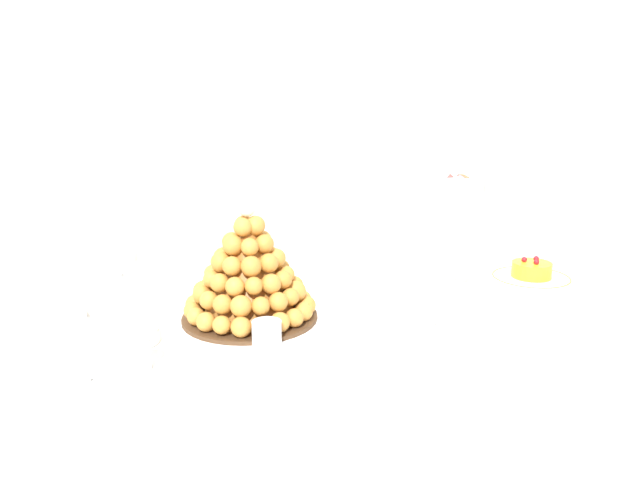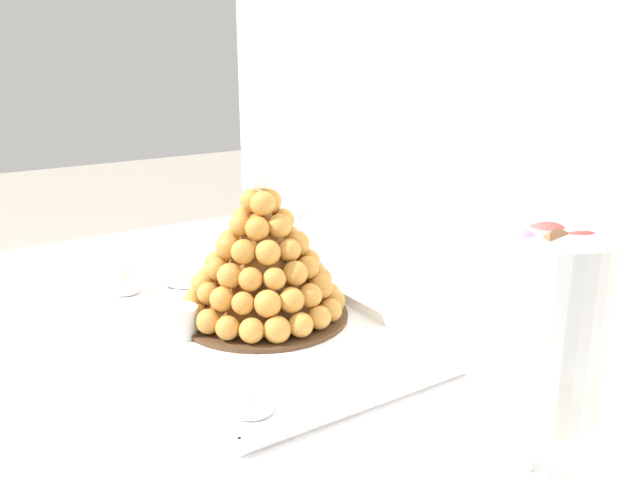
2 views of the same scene
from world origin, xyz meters
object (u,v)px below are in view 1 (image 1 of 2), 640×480
serving_tray (254,325)px  creme_brulee_ramekin (136,335)px  dessert_cup_centre (391,318)px  fruit_tart_plate (531,274)px  croquembouche (249,274)px  dessert_cup_mid_left (267,334)px  dessert_cup_left (135,355)px  wine_glass (121,258)px  macaron_goblet (454,218)px

serving_tray → creme_brulee_ramekin: bearing=-177.8°
dessert_cup_centre → fruit_tart_plate: size_ratio=0.29×
croquembouche → dessert_cup_mid_left: size_ratio=5.01×
serving_tray → dessert_cup_left: size_ratio=11.86×
dessert_cup_centre → wine_glass: size_ratio=0.38×
macaron_goblet → fruit_tart_plate: macaron_goblet is taller
serving_tray → croquembouche: (-0.00, 0.03, 0.10)m
serving_tray → macaron_goblet: 0.54m
dessert_cup_mid_left → wine_glass: size_ratio=0.37×
dessert_cup_centre → fruit_tart_plate: bearing=19.7°
dessert_cup_mid_left → fruit_tart_plate: (0.75, 0.17, -0.01)m
fruit_tart_plate → dessert_cup_centre: bearing=-160.3°
serving_tray → fruit_tart_plate: 0.74m
dessert_cup_left → macaron_goblet: size_ratio=0.19×
croquembouche → wine_glass: 0.32m
croquembouche → dessert_cup_centre: size_ratio=4.82×
dessert_cup_mid_left → dessert_cup_centre: dessert_cup_mid_left is taller
serving_tray → dessert_cup_mid_left: (-0.01, -0.11, 0.02)m
dessert_cup_left → wine_glass: bearing=88.1°
croquembouche → dessert_cup_left: croquembouche is taller
dessert_cup_centre → wine_glass: (-0.48, 0.37, 0.08)m
dessert_cup_mid_left → wine_glass: 0.43m
dessert_cup_mid_left → macaron_goblet: bearing=19.3°
fruit_tart_plate → creme_brulee_ramekin: bearing=-176.3°
dessert_cup_mid_left → dessert_cup_left: bearing=-177.2°
dessert_cup_left → dessert_cup_centre: dessert_cup_left is taller
croquembouche → macaron_goblet: (0.51, 0.04, 0.07)m
dessert_cup_left → dessert_cup_centre: (0.49, 0.00, -0.00)m
serving_tray → macaron_goblet: (0.51, 0.07, 0.17)m
fruit_tart_plate → macaron_goblet: bearing=176.5°
dessert_cup_mid_left → creme_brulee_ramekin: bearing=154.7°
serving_tray → wine_glass: 0.35m
dessert_cup_centre → wine_glass: 0.61m
creme_brulee_ramekin → fruit_tart_plate: fruit_tart_plate is taller
creme_brulee_ramekin → fruit_tart_plate: size_ratio=0.43×
croquembouche → dessert_cup_mid_left: croquembouche is taller
macaron_goblet → wine_glass: (-0.74, 0.18, -0.07)m
dessert_cup_mid_left → fruit_tart_plate: 0.77m
serving_tray → creme_brulee_ramekin: size_ratio=7.51×
croquembouche → dessert_cup_mid_left: (-0.01, -0.14, -0.07)m
fruit_tart_plate → wine_glass: 1.00m
serving_tray → wine_glass: wine_glass is taller
wine_glass → croquembouche: bearing=-43.1°
dessert_cup_mid_left → wine_glass: wine_glass is taller
dessert_cup_left → dessert_cup_mid_left: bearing=2.8°
dessert_cup_left → dessert_cup_centre: size_ratio=0.94×
wine_glass → dessert_cup_left: bearing=-91.9°
dessert_cup_mid_left → croquembouche: bearing=87.0°
dessert_cup_left → creme_brulee_ramekin: dessert_cup_left is taller
serving_tray → croquembouche: croquembouche is taller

